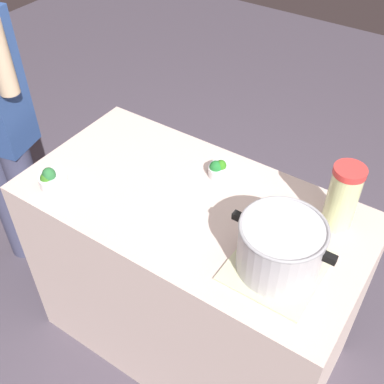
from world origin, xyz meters
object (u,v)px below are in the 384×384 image
at_px(lemonade_pitcher, 343,197).
at_px(broccoli_bowl_front, 52,179).
at_px(cooking_pot, 281,246).
at_px(broccoli_bowl_center, 220,169).

bearing_deg(lemonade_pitcher, broccoli_bowl_front, 22.98).
bearing_deg(broccoli_bowl_front, lemonade_pitcher, -157.02).
relative_size(cooking_pot, broccoli_bowl_center, 3.39).
xyz_separation_m(lemonade_pitcher, broccoli_bowl_front, (0.98, 0.41, -0.09)).
bearing_deg(lemonade_pitcher, broccoli_bowl_center, 0.49).
bearing_deg(cooking_pot, lemonade_pitcher, -106.12).
xyz_separation_m(cooking_pot, broccoli_bowl_front, (0.89, 0.12, -0.07)).
height_order(lemonade_pitcher, broccoli_bowl_center, lemonade_pitcher).
relative_size(lemonade_pitcher, broccoli_bowl_front, 2.32).
bearing_deg(broccoli_bowl_center, lemonade_pitcher, -179.51).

